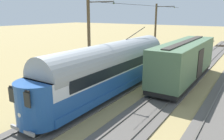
# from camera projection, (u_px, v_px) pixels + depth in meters

# --- Properties ---
(ground_plane) EXTENTS (220.00, 220.00, 0.00)m
(ground_plane) POSITION_uv_depth(u_px,v_px,m) (177.00, 86.00, 20.91)
(ground_plane) COLOR #9E8956
(track_adjacent_siding) EXTENTS (2.80, 80.00, 0.18)m
(track_adjacent_siding) POSITION_uv_depth(u_px,v_px,m) (178.00, 85.00, 21.15)
(track_adjacent_siding) COLOR #56514C
(track_adjacent_siding) RESTS_ON ground
(track_third_siding) EXTENTS (2.80, 80.00, 0.18)m
(track_third_siding) POSITION_uv_depth(u_px,v_px,m) (137.00, 78.00, 23.41)
(track_third_siding) COLOR #56514C
(track_third_siding) RESTS_ON ground
(vintage_streetcar) EXTENTS (2.65, 18.04, 5.10)m
(vintage_streetcar) POSITION_uv_depth(u_px,v_px,m) (112.00, 67.00, 18.84)
(vintage_streetcar) COLOR #1E4C93
(vintage_streetcar) RESTS_ON ground
(boxcar_adjacent) EXTENTS (2.96, 13.16, 3.85)m
(boxcar_adjacent) POSITION_uv_depth(u_px,v_px,m) (185.00, 60.00, 21.93)
(boxcar_adjacent) COLOR #4C6B4C
(boxcar_adjacent) RESTS_ON ground
(catenary_pole_foreground) EXTENTS (2.83, 0.28, 7.96)m
(catenary_pole_foreground) POSITION_uv_depth(u_px,v_px,m) (156.00, 31.00, 32.57)
(catenary_pole_foreground) COLOR #4C3D28
(catenary_pole_foreground) RESTS_ON ground
(catenary_pole_mid_near) EXTENTS (2.83, 0.28, 7.96)m
(catenary_pole_mid_near) POSITION_uv_depth(u_px,v_px,m) (90.00, 42.00, 19.92)
(catenary_pole_mid_near) COLOR #4C3D28
(catenary_pole_mid_near) RESTS_ON ground
(overhead_wire_run) EXTENTS (2.62, 19.51, 0.18)m
(overhead_wire_run) POSITION_uv_depth(u_px,v_px,m) (153.00, 6.00, 24.66)
(overhead_wire_run) COLOR black
(overhead_wire_run) RESTS_ON ground
(spare_tie_stack) EXTENTS (2.40, 2.40, 0.54)m
(spare_tie_stack) POSITION_uv_depth(u_px,v_px,m) (110.00, 75.00, 23.79)
(spare_tie_stack) COLOR #2D2316
(spare_tie_stack) RESTS_ON ground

